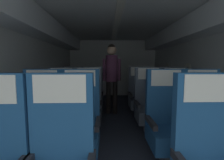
{
  "coord_description": "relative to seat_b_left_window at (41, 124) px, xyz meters",
  "views": [
    {
      "loc": [
        -0.19,
        0.27,
        1.19
      ],
      "look_at": [
        -0.1,
        3.68,
        0.85
      ],
      "focal_mm": 25.83,
      "sensor_mm": 36.0,
      "label": 1
    }
  ],
  "objects": [
    {
      "name": "seat_c_right_aisle",
      "position": [
        1.99,
        0.83,
        0.0
      ],
      "size": [
        0.49,
        0.49,
        1.13
      ],
      "color": "#38383D",
      "rests_on": "ground"
    },
    {
      "name": "fuselage_shell",
      "position": [
        0.99,
        1.23,
        1.07
      ],
      "size": [
        3.34,
        6.37,
        2.11
      ],
      "color": "silver",
      "rests_on": "ground"
    },
    {
      "name": "seat_b_right_aisle",
      "position": [
        1.99,
        -0.0,
        0.0
      ],
      "size": [
        0.49,
        0.49,
        1.13
      ],
      "color": "#38383D",
      "rests_on": "ground"
    },
    {
      "name": "seat_b_left_aisle",
      "position": [
        0.47,
        -0.02,
        0.0
      ],
      "size": [
        0.49,
        0.49,
        1.13
      ],
      "color": "#38383D",
      "rests_on": "ground"
    },
    {
      "name": "seat_d_right_window",
      "position": [
        1.53,
        1.71,
        0.0
      ],
      "size": [
        0.49,
        0.49,
        1.13
      ],
      "color": "#38383D",
      "rests_on": "ground"
    },
    {
      "name": "ground",
      "position": [
        0.99,
        0.99,
        -0.48
      ],
      "size": [
        3.46,
        6.72,
        0.02
      ],
      "primitive_type": "cube",
      "color": "#2D3342"
    },
    {
      "name": "flight_attendant",
      "position": [
        0.9,
        1.9,
        0.56
      ],
      "size": [
        0.43,
        0.28,
        1.65
      ],
      "rotation": [
        0.0,
        0.0,
        0.22
      ],
      "color": "black",
      "rests_on": "ground"
    },
    {
      "name": "seat_c_left_aisle",
      "position": [
        0.46,
        0.85,
        0.0
      ],
      "size": [
        0.49,
        0.49,
        1.13
      ],
      "color": "#38383D",
      "rests_on": "ground"
    },
    {
      "name": "seat_c_right_window",
      "position": [
        1.53,
        0.85,
        0.0
      ],
      "size": [
        0.49,
        0.49,
        1.13
      ],
      "color": "#38383D",
      "rests_on": "ground"
    },
    {
      "name": "seat_b_left_window",
      "position": [
        0.0,
        0.0,
        0.0
      ],
      "size": [
        0.49,
        0.49,
        1.13
      ],
      "color": "#38383D",
      "rests_on": "ground"
    },
    {
      "name": "seat_d_left_aisle",
      "position": [
        0.45,
        1.71,
        0.0
      ],
      "size": [
        0.49,
        0.49,
        1.13
      ],
      "color": "#38383D",
      "rests_on": "ground"
    },
    {
      "name": "seat_d_right_aisle",
      "position": [
        1.99,
        1.69,
        0.0
      ],
      "size": [
        0.49,
        0.49,
        1.13
      ],
      "color": "#38383D",
      "rests_on": "ground"
    },
    {
      "name": "seat_c_left_window",
      "position": [
        -0.01,
        0.85,
        0.0
      ],
      "size": [
        0.49,
        0.49,
        1.13
      ],
      "color": "#38383D",
      "rests_on": "ground"
    },
    {
      "name": "seat_b_right_window",
      "position": [
        1.53,
        -0.01,
        0.0
      ],
      "size": [
        0.49,
        0.49,
        1.13
      ],
      "color": "#38383D",
      "rests_on": "ground"
    },
    {
      "name": "seat_d_left_window",
      "position": [
        0.01,
        1.68,
        0.0
      ],
      "size": [
        0.49,
        0.49,
        1.13
      ],
      "color": "#38383D",
      "rests_on": "ground"
    }
  ]
}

